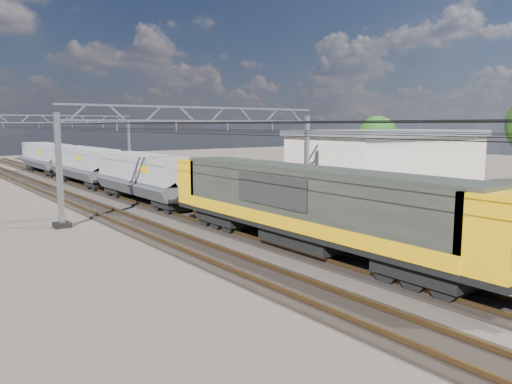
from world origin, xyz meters
TOP-DOWN VIEW (x-y plane):
  - ground at (0.00, 0.00)m, footprint 160.00×160.00m
  - track_outer_west at (-6.00, 0.00)m, footprint 2.60×140.00m
  - track_loco at (-2.00, 0.00)m, footprint 2.60×140.00m
  - track_inner_east at (2.00, 0.00)m, footprint 2.60×140.00m
  - track_outer_east at (6.00, 0.00)m, footprint 2.60×140.00m
  - catenary_gantry_mid at (0.00, 4.00)m, footprint 19.90×0.90m
  - catenary_gantry_far at (0.00, 40.00)m, footprint 19.90×0.90m
  - overhead_wires at (0.00, 8.00)m, footprint 12.03×140.00m
  - locomotive at (-2.00, -8.66)m, footprint 2.76×21.10m
  - hopper_wagon_lead at (-2.00, 9.04)m, footprint 3.38×13.00m
  - hopper_wagon_mid at (-2.00, 23.24)m, footprint 3.38×13.00m
  - hopper_wagon_third at (-2.00, 37.44)m, footprint 3.38×13.00m
  - industrial_shed at (22.00, 6.00)m, footprint 18.60×10.60m
  - tree_far at (30.32, 13.79)m, footprint 5.19×4.79m

SIDE VIEW (x-z plane):
  - ground at x=0.00m, z-range 0.00..0.00m
  - track_outer_west at x=-6.00m, z-range -0.08..0.22m
  - track_loco at x=-2.00m, z-range -0.08..0.22m
  - track_inner_east at x=2.00m, z-range -0.08..0.22m
  - track_outer_east at x=6.00m, z-range -0.08..0.22m
  - hopper_wagon_lead at x=-2.00m, z-range 0.60..3.86m
  - hopper_wagon_mid at x=-2.00m, z-range 0.60..3.86m
  - hopper_wagon_third at x=-2.00m, z-range 0.60..3.86m
  - locomotive at x=-2.00m, z-range 0.52..4.14m
  - industrial_shed at x=22.00m, z-range 0.03..5.43m
  - catenary_gantry_mid at x=0.00m, z-range 0.35..7.46m
  - catenary_gantry_far at x=0.00m, z-range 0.35..7.46m
  - tree_far at x=30.32m, z-range 0.95..7.93m
  - overhead_wires at x=0.00m, z-range 5.48..6.02m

